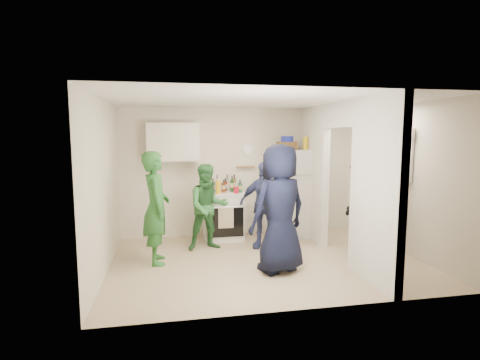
% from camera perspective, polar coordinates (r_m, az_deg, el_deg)
% --- Properties ---
extents(floor, '(4.80, 4.80, 0.00)m').
position_cam_1_polar(floor, '(6.09, 3.98, -12.15)').
color(floor, tan).
rests_on(floor, ground).
extents(wall_back, '(4.80, 0.00, 4.80)m').
position_cam_1_polar(wall_back, '(7.44, 0.76, 1.25)').
color(wall_back, silver).
rests_on(wall_back, floor).
extents(wall_front, '(4.80, 0.00, 4.80)m').
position_cam_1_polar(wall_front, '(4.20, 9.99, -3.32)').
color(wall_front, silver).
rests_on(wall_front, floor).
extents(wall_left, '(0.00, 3.40, 3.40)m').
position_cam_1_polar(wall_left, '(5.69, -20.01, -0.95)').
color(wall_left, silver).
rests_on(wall_left, floor).
extents(wall_right, '(0.00, 3.40, 3.40)m').
position_cam_1_polar(wall_right, '(6.81, 24.00, 0.12)').
color(wall_right, silver).
rests_on(wall_right, floor).
extents(ceiling, '(4.80, 4.80, 0.00)m').
position_cam_1_polar(ceiling, '(5.77, 4.19, 12.00)').
color(ceiling, white).
rests_on(ceiling, wall_back).
extents(partition_pier_back, '(0.12, 1.20, 2.50)m').
position_cam_1_polar(partition_pier_back, '(7.21, 11.10, 0.94)').
color(partition_pier_back, silver).
rests_on(partition_pier_back, floor).
extents(partition_pier_front, '(0.12, 1.20, 2.50)m').
position_cam_1_polar(partition_pier_front, '(5.25, 20.01, -1.58)').
color(partition_pier_front, silver).
rests_on(partition_pier_front, floor).
extents(partition_header, '(0.12, 1.00, 0.40)m').
position_cam_1_polar(partition_header, '(6.17, 15.16, 9.60)').
color(partition_header, silver).
rests_on(partition_header, partition_pier_back).
extents(stove, '(0.76, 0.63, 0.91)m').
position_cam_1_polar(stove, '(7.17, -2.58, -5.43)').
color(stove, white).
rests_on(stove, floor).
extents(upper_cabinet, '(0.95, 0.34, 0.70)m').
position_cam_1_polar(upper_cabinet, '(7.08, -10.17, 5.72)').
color(upper_cabinet, silver).
rests_on(upper_cabinet, wall_back).
extents(fridge, '(0.70, 0.68, 1.70)m').
position_cam_1_polar(fridge, '(7.37, 7.92, -2.01)').
color(fridge, silver).
rests_on(fridge, floor).
extents(wicker_basket, '(0.35, 0.25, 0.15)m').
position_cam_1_polar(wicker_basket, '(7.30, 7.17, 5.20)').
color(wicker_basket, brown).
rests_on(wicker_basket, fridge).
extents(blue_bowl, '(0.24, 0.24, 0.11)m').
position_cam_1_polar(blue_bowl, '(7.30, 7.19, 6.22)').
color(blue_bowl, '#162498').
rests_on(blue_bowl, wicker_basket).
extents(yellow_cup_stack_top, '(0.09, 0.09, 0.25)m').
position_cam_1_polar(yellow_cup_stack_top, '(7.26, 9.96, 5.54)').
color(yellow_cup_stack_top, yellow).
rests_on(yellow_cup_stack_top, fridge).
extents(wall_clock, '(0.22, 0.02, 0.22)m').
position_cam_1_polar(wall_clock, '(7.40, 1.18, 4.71)').
color(wall_clock, white).
rests_on(wall_clock, wall_back).
extents(spice_shelf, '(0.35, 0.08, 0.03)m').
position_cam_1_polar(spice_shelf, '(7.39, 0.84, 1.99)').
color(spice_shelf, olive).
rests_on(spice_shelf, wall_back).
extents(nook_window, '(0.03, 0.70, 0.80)m').
position_cam_1_polar(nook_window, '(6.93, 23.10, 3.59)').
color(nook_window, black).
rests_on(nook_window, wall_right).
extents(nook_window_frame, '(0.04, 0.76, 0.86)m').
position_cam_1_polar(nook_window_frame, '(6.93, 22.99, 3.59)').
color(nook_window_frame, white).
rests_on(nook_window_frame, wall_right).
extents(nook_valance, '(0.04, 0.82, 0.18)m').
position_cam_1_polar(nook_valance, '(6.90, 22.96, 6.49)').
color(nook_valance, white).
rests_on(nook_valance, wall_right).
extents(yellow_cup_stack_stove, '(0.09, 0.09, 0.25)m').
position_cam_1_polar(yellow_cup_stack_stove, '(6.83, -3.34, -1.11)').
color(yellow_cup_stack_stove, yellow).
rests_on(yellow_cup_stack_stove, stove).
extents(red_cup, '(0.09, 0.09, 0.12)m').
position_cam_1_polar(red_cup, '(6.91, -0.56, -1.55)').
color(red_cup, red).
rests_on(red_cup, stove).
extents(person_green_left, '(0.47, 0.67, 1.74)m').
position_cam_1_polar(person_green_left, '(5.92, -12.67, -4.12)').
color(person_green_left, '#31712D').
rests_on(person_green_left, floor).
extents(person_green_center, '(0.79, 0.65, 1.49)m').
position_cam_1_polar(person_green_center, '(6.51, -4.88, -4.12)').
color(person_green_center, '#357843').
rests_on(person_green_center, floor).
extents(person_denim, '(0.95, 0.80, 1.53)m').
position_cam_1_polar(person_denim, '(6.56, 3.63, -3.82)').
color(person_denim, navy).
rests_on(person_denim, floor).
extents(person_navy, '(1.06, 0.88, 1.86)m').
position_cam_1_polar(person_navy, '(5.43, 6.05, -4.35)').
color(person_navy, black).
rests_on(person_navy, floor).
extents(person_nook, '(0.73, 1.13, 1.66)m').
position_cam_1_polar(person_nook, '(6.65, 18.81, -3.47)').
color(person_nook, black).
rests_on(person_nook, floor).
extents(bottle_a, '(0.06, 0.06, 0.29)m').
position_cam_1_polar(bottle_a, '(7.14, -5.06, -0.62)').
color(bottle_a, olive).
rests_on(bottle_a, stove).
extents(bottle_b, '(0.07, 0.07, 0.27)m').
position_cam_1_polar(bottle_b, '(6.98, -4.14, -0.88)').
color(bottle_b, '#154121').
rests_on(bottle_b, stove).
extents(bottle_c, '(0.06, 0.06, 0.31)m').
position_cam_1_polar(bottle_c, '(7.21, -3.50, -0.44)').
color(bottle_c, silver).
rests_on(bottle_c, stove).
extents(bottle_d, '(0.07, 0.07, 0.24)m').
position_cam_1_polar(bottle_d, '(7.03, -2.55, -0.90)').
color(bottle_d, '#592B0F').
rests_on(bottle_d, stove).
extents(bottle_e, '(0.06, 0.06, 0.31)m').
position_cam_1_polar(bottle_e, '(7.24, -1.95, -0.40)').
color(bottle_e, '#99A3AA').
rests_on(bottle_e, stove).
extents(bottle_f, '(0.07, 0.07, 0.30)m').
position_cam_1_polar(bottle_f, '(7.09, -1.23, -0.58)').
color(bottle_f, '#163C16').
rests_on(bottle_f, stove).
extents(bottle_g, '(0.08, 0.08, 0.31)m').
position_cam_1_polar(bottle_g, '(7.24, -0.88, -0.39)').
color(bottle_g, olive).
rests_on(bottle_g, stove).
extents(bottle_h, '(0.07, 0.07, 0.26)m').
position_cam_1_polar(bottle_h, '(6.93, -4.89, -0.97)').
color(bottle_h, '#A9AFB5').
rests_on(bottle_h, stove).
extents(bottle_i, '(0.07, 0.07, 0.25)m').
position_cam_1_polar(bottle_i, '(7.18, -2.27, -0.71)').
color(bottle_i, '#56210E').
rests_on(bottle_i, stove).
extents(bottle_j, '(0.08, 0.08, 0.24)m').
position_cam_1_polar(bottle_j, '(7.00, 0.01, -0.94)').
color(bottle_j, '#205F3B').
rests_on(bottle_j, stove).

